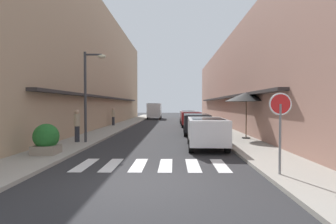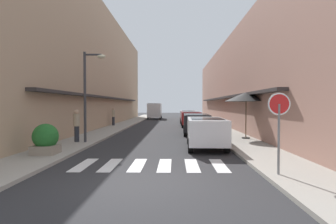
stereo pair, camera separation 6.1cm
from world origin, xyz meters
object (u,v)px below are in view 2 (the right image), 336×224
(round_street_sign, at_px, (279,112))
(pedestrian_walking_near, at_px, (77,125))
(cafe_umbrella, at_px, (246,97))
(parked_car_distant, at_px, (188,115))
(parked_car_far, at_px, (191,117))
(planter_corner, at_px, (46,139))
(street_lamp, at_px, (89,86))
(parked_car_near, at_px, (206,129))
(parked_car_mid, at_px, (196,122))
(pedestrian_walking_far, at_px, (113,116))
(delivery_van, at_px, (155,110))

(round_street_sign, xyz_separation_m, pedestrian_walking_near, (-8.30, 6.93, -0.87))
(pedestrian_walking_near, bearing_deg, cafe_umbrella, 86.94)
(parked_car_distant, relative_size, round_street_sign, 1.92)
(parked_car_far, relative_size, planter_corner, 3.26)
(street_lamp, xyz_separation_m, cafe_umbrella, (8.87, 1.88, -0.52))
(parked_car_near, relative_size, pedestrian_walking_near, 2.51)
(parked_car_mid, bearing_deg, parked_car_distant, 90.00)
(pedestrian_walking_far, bearing_deg, parked_car_far, 103.46)
(parked_car_distant, bearing_deg, parked_car_mid, -90.00)
(parked_car_near, distance_m, pedestrian_walking_near, 6.97)
(parked_car_mid, distance_m, round_street_sign, 12.14)
(planter_corner, relative_size, pedestrian_walking_near, 0.71)
(parked_car_far, distance_m, parked_car_distant, 5.74)
(parked_car_far, bearing_deg, parked_car_near, -90.00)
(parked_car_distant, height_order, planter_corner, parked_car_distant)
(parked_car_mid, bearing_deg, delivery_van, 101.46)
(parked_car_far, height_order, street_lamp, street_lamp)
(parked_car_far, height_order, planter_corner, parked_car_far)
(delivery_van, height_order, planter_corner, delivery_van)
(street_lamp, xyz_separation_m, planter_corner, (-0.64, -3.69, -2.40))
(parked_car_mid, relative_size, pedestrian_walking_far, 2.63)
(parked_car_near, relative_size, planter_corner, 3.56)
(parked_car_mid, height_order, parked_car_distant, same)
(round_street_sign, bearing_deg, parked_car_distant, 93.38)
(street_lamp, bearing_deg, pedestrian_walking_near, 173.26)
(parked_car_distant, height_order, pedestrian_walking_far, pedestrian_walking_far)
(round_street_sign, height_order, planter_corner, round_street_sign)
(parked_car_mid, distance_m, pedestrian_walking_far, 10.46)
(parked_car_mid, distance_m, parked_car_distant, 12.65)
(parked_car_distant, distance_m, planter_corner, 22.55)
(parked_car_distant, xyz_separation_m, cafe_umbrella, (2.72, -15.93, 1.67))
(pedestrian_walking_near, bearing_deg, parked_car_near, 65.57)
(street_lamp, relative_size, pedestrian_walking_far, 2.81)
(street_lamp, relative_size, planter_corner, 3.92)
(street_lamp, bearing_deg, delivery_van, 86.72)
(parked_car_distant, distance_m, delivery_van, 10.90)
(pedestrian_walking_near, distance_m, pedestrian_walking_far, 12.33)
(parked_car_near, relative_size, cafe_umbrella, 1.59)
(round_street_sign, xyz_separation_m, cafe_umbrella, (1.26, 8.73, 0.68))
(delivery_van, bearing_deg, street_lamp, -93.28)
(cafe_umbrella, distance_m, pedestrian_walking_near, 9.85)
(parked_car_near, height_order, pedestrian_walking_far, pedestrian_walking_far)
(parked_car_far, distance_m, street_lamp, 13.72)
(round_street_sign, distance_m, pedestrian_walking_near, 10.85)
(parked_car_far, distance_m, planter_corner, 17.16)
(parked_car_far, relative_size, delivery_van, 0.74)
(parked_car_mid, xyz_separation_m, pedestrian_walking_near, (-6.84, -5.08, 0.12))
(parked_car_far, relative_size, parked_car_distant, 0.89)
(parked_car_far, bearing_deg, street_lamp, -117.02)
(parked_car_near, bearing_deg, parked_car_far, 90.00)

